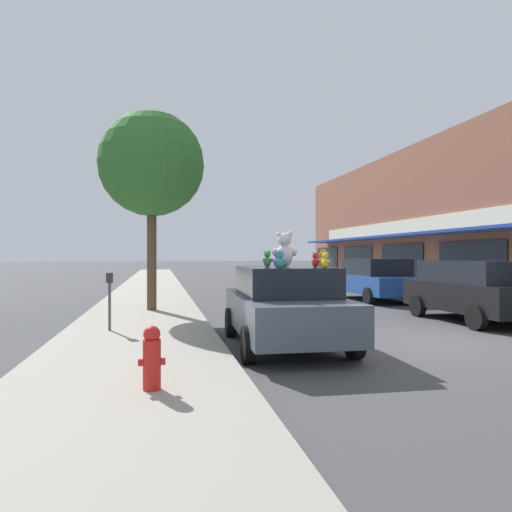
% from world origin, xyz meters
% --- Properties ---
extents(ground_plane, '(260.00, 260.00, 0.00)m').
position_xyz_m(ground_plane, '(0.00, 0.00, 0.00)').
color(ground_plane, '#424244').
extents(sidewalk_near, '(3.29, 90.00, 0.16)m').
position_xyz_m(sidewalk_near, '(-5.89, 0.00, 0.08)').
color(sidewalk_near, gray).
rests_on(sidewalk_near, ground_plane).
extents(plush_art_car, '(2.20, 4.20, 1.59)m').
position_xyz_m(plush_art_car, '(-3.00, 0.36, 0.83)').
color(plush_art_car, '#4C5660').
rests_on(plush_art_car, ground_plane).
extents(teddy_bear_giant, '(0.54, 0.39, 0.71)m').
position_xyz_m(teddy_bear_giant, '(-2.98, 0.47, 1.93)').
color(teddy_bear_giant, white).
rests_on(teddy_bear_giant, plush_art_car).
extents(teddy_bear_orange, '(0.22, 0.24, 0.34)m').
position_xyz_m(teddy_bear_orange, '(-2.42, -0.26, 1.75)').
color(teddy_bear_orange, orange).
rests_on(teddy_bear_orange, plush_art_car).
extents(teddy_bear_green, '(0.21, 0.23, 0.33)m').
position_xyz_m(teddy_bear_green, '(-3.35, 0.40, 1.74)').
color(teddy_bear_green, green).
rests_on(teddy_bear_green, plush_art_car).
extents(teddy_bear_purple, '(0.23, 0.21, 0.33)m').
position_xyz_m(teddy_bear_purple, '(-3.27, -0.08, 1.75)').
color(teddy_bear_purple, purple).
rests_on(teddy_bear_purple, plush_art_car).
extents(teddy_bear_teal, '(0.23, 0.17, 0.31)m').
position_xyz_m(teddy_bear_teal, '(-3.35, -0.59, 1.74)').
color(teddy_bear_teal, teal).
rests_on(teddy_bear_teal, plush_art_car).
extents(teddy_bear_yellow, '(0.16, 0.22, 0.29)m').
position_xyz_m(teddy_bear_yellow, '(-2.52, -0.62, 1.73)').
color(teddy_bear_yellow, yellow).
rests_on(teddy_bear_yellow, plush_art_car).
extents(teddy_bear_red, '(0.16, 0.22, 0.29)m').
position_xyz_m(teddy_bear_red, '(-2.50, -0.03, 1.73)').
color(teddy_bear_red, red).
rests_on(teddy_bear_red, plush_art_car).
extents(parked_car_far_center, '(2.19, 4.12, 1.66)m').
position_xyz_m(parked_car_far_center, '(3.05, 2.54, 0.90)').
color(parked_car_far_center, black).
rests_on(parked_car_far_center, ground_plane).
extents(parked_car_far_right, '(2.17, 4.57, 1.67)m').
position_xyz_m(parked_car_far_right, '(3.05, 8.50, 0.87)').
color(parked_car_far_right, '#1E4793').
rests_on(parked_car_far_right, ground_plane).
extents(street_tree, '(3.17, 3.17, 6.01)m').
position_xyz_m(street_tree, '(-5.67, 5.76, 4.56)').
color(street_tree, brown).
rests_on(street_tree, sidewalk_near).
extents(fire_hydrant, '(0.33, 0.22, 0.79)m').
position_xyz_m(fire_hydrant, '(-5.54, -2.62, 0.56)').
color(fire_hydrant, red).
rests_on(fire_hydrant, sidewalk_near).
extents(parking_meter, '(0.14, 0.10, 1.27)m').
position_xyz_m(parking_meter, '(-6.52, 2.10, 0.97)').
color(parking_meter, '#4C4C51').
rests_on(parking_meter, sidewalk_near).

